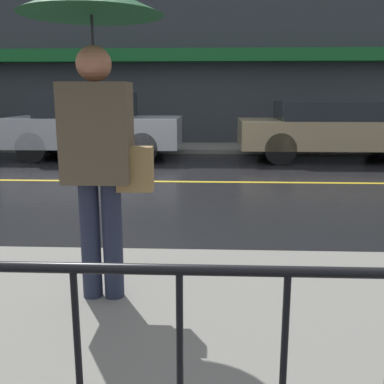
{
  "coord_description": "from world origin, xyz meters",
  "views": [
    {
      "loc": [
        1.47,
        -7.8,
        1.52
      ],
      "look_at": [
        1.29,
        -3.77,
        0.64
      ],
      "focal_mm": 42.0,
      "sensor_mm": 36.0,
      "label": 1
    }
  ],
  "objects": [
    {
      "name": "ground_plane",
      "position": [
        0.0,
        0.0,
        0.0
      ],
      "size": [
        80.0,
        80.0,
        0.0
      ],
      "primitive_type": "plane",
      "color": "black"
    },
    {
      "name": "sidewalk_far",
      "position": [
        0.0,
        4.77,
        0.05
      ],
      "size": [
        28.0,
        1.84,
        0.11
      ],
      "color": "gray",
      "rests_on": "ground_plane"
    },
    {
      "name": "lane_marking",
      "position": [
        0.0,
        0.0,
        0.0
      ],
      "size": [
        25.2,
        0.12,
        0.01
      ],
      "color": "gold",
      "rests_on": "ground_plane"
    },
    {
      "name": "building_storefront",
      "position": [
        0.0,
        5.82,
        3.22
      ],
      "size": [
        28.0,
        0.85,
        6.52
      ],
      "color": "#383D42",
      "rests_on": "ground_plane"
    },
    {
      "name": "pedestrian",
      "position": [
        0.72,
        -4.85,
        1.67
      ],
      "size": [
        0.91,
        0.91,
        2.1
      ],
      "color": "#23283D",
      "rests_on": "sidewalk_near"
    },
    {
      "name": "car_silver",
      "position": [
        -1.38,
        2.92,
        0.8
      ],
      "size": [
        4.08,
        1.77,
        1.57
      ],
      "color": "#B2B5BA",
      "rests_on": "ground_plane"
    },
    {
      "name": "car_tan",
      "position": [
        4.31,
        2.92,
        0.72
      ],
      "size": [
        4.46,
        1.89,
        1.37
      ],
      "color": "tan",
      "rests_on": "ground_plane"
    }
  ]
}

